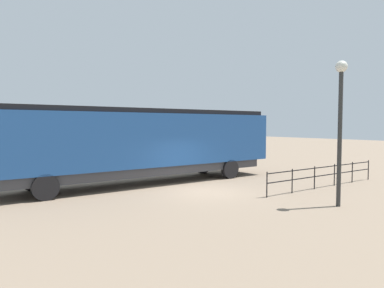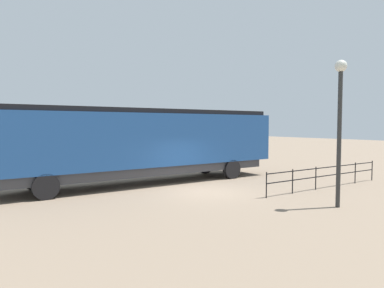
# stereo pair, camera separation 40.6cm
# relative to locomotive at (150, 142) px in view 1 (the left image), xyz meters

# --- Properties ---
(ground_plane) EXTENTS (120.00, 120.00, 0.00)m
(ground_plane) POSITION_rel_locomotive_xyz_m (3.63, 0.93, -2.22)
(ground_plane) COLOR #84705B
(locomotive) EXTENTS (2.90, 15.77, 3.92)m
(locomotive) POSITION_rel_locomotive_xyz_m (0.00, 0.00, 0.00)
(locomotive) COLOR navy
(locomotive) RESTS_ON ground_plane
(lamp_post) EXTENTS (0.44, 0.44, 5.50)m
(lamp_post) POSITION_rel_locomotive_xyz_m (8.86, 3.28, 1.42)
(lamp_post) COLOR #2D2D2D
(lamp_post) RESTS_ON ground_plane
(platform_fence) EXTENTS (0.05, 8.38, 1.11)m
(platform_fence) POSITION_rel_locomotive_xyz_m (6.19, 6.42, -1.50)
(platform_fence) COLOR black
(platform_fence) RESTS_ON ground_plane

